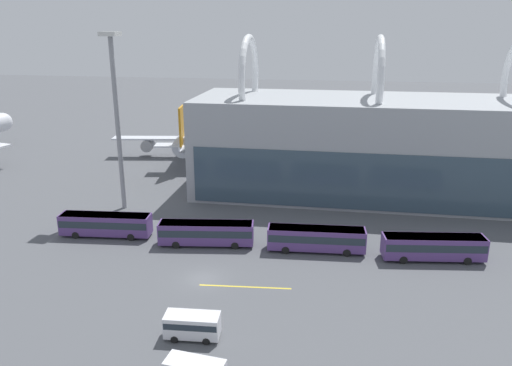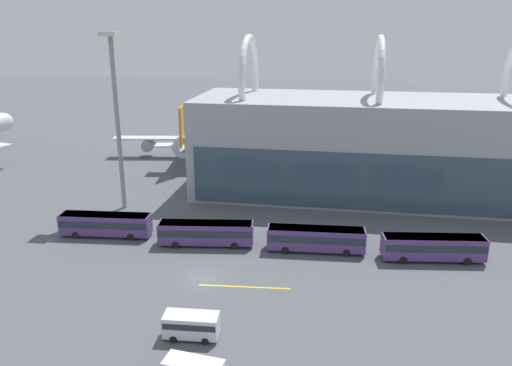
{
  "view_description": "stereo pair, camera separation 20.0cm",
  "coord_description": "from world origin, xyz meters",
  "views": [
    {
      "loc": [
        14.61,
        -49.85,
        27.99
      ],
      "look_at": [
        2.11,
        24.69,
        4.0
      ],
      "focal_mm": 35.0,
      "sensor_mm": 36.0,
      "label": 1
    },
    {
      "loc": [
        14.81,
        -49.82,
        27.99
      ],
      "look_at": [
        2.11,
        24.69,
        4.0
      ],
      "focal_mm": 35.0,
      "sensor_mm": 36.0,
      "label": 2
    }
  ],
  "objects": [
    {
      "name": "floodlight_mast",
      "position": [
        -18.65,
        20.74,
        16.46
      ],
      "size": [
        2.56,
        2.56,
        27.09
      ],
      "color": "gray",
      "rests_on": "ground_plane"
    },
    {
      "name": "shuttle_bus_3",
      "position": [
        26.98,
        9.5,
        1.87
      ],
      "size": [
        12.74,
        4.25,
        3.17
      ],
      "rotation": [
        0.0,
        0.0,
        0.13
      ],
      "color": "#56387A",
      "rests_on": "ground_plane"
    },
    {
      "name": "shuttle_bus_2",
      "position": [
        12.5,
        9.65,
        1.87
      ],
      "size": [
        12.65,
        3.48,
        3.17
      ],
      "rotation": [
        0.0,
        0.0,
        0.06
      ],
      "color": "#56387A",
      "rests_on": "ground_plane"
    },
    {
      "name": "shuttle_bus_0",
      "position": [
        -16.44,
        9.68,
        1.87
      ],
      "size": [
        12.68,
        3.71,
        3.17
      ],
      "rotation": [
        0.0,
        0.0,
        0.08
      ],
      "color": "#56387A",
      "rests_on": "ground_plane"
    },
    {
      "name": "ground_plane",
      "position": [
        0.0,
        0.0,
        0.0
      ],
      "size": [
        440.0,
        440.0,
        0.0
      ],
      "primitive_type": "plane",
      "color": "#515459"
    },
    {
      "name": "airliner_parked_remote",
      "position": [
        35.29,
        50.2,
        4.82
      ],
      "size": [
        37.81,
        40.97,
        13.21
      ],
      "rotation": [
        0.0,
        0.0,
        4.42
      ],
      "color": "silver",
      "rests_on": "ground_plane"
    },
    {
      "name": "service_van_foreground",
      "position": [
        2.09,
        -11.14,
        1.4
      ],
      "size": [
        5.26,
        2.47,
        2.39
      ],
      "rotation": [
        0.0,
        0.0,
        3.21
      ],
      "color": "silver",
      "rests_on": "ground_plane"
    },
    {
      "name": "airliner_at_gate_far",
      "position": [
        -17.34,
        54.47,
        4.84
      ],
      "size": [
        34.65,
        33.06,
        13.02
      ],
      "rotation": [
        0.0,
        0.0,
        1.72
      ],
      "color": "silver",
      "rests_on": "ground_plane"
    },
    {
      "name": "shuttle_bus_1",
      "position": [
        -1.97,
        9.11,
        1.87
      ],
      "size": [
        12.74,
        4.29,
        3.17
      ],
      "rotation": [
        0.0,
        0.0,
        0.13
      ],
      "color": "#56387A",
      "rests_on": "ground_plane"
    },
    {
      "name": "lane_stripe_1",
      "position": [
        5.18,
        -1.05,
        0.0
      ],
      "size": [
        10.34,
        1.1,
        0.01
      ],
      "primitive_type": "cube",
      "rotation": [
        0.0,
        0.0,
        0.08
      ],
      "color": "yellow",
      "rests_on": "ground_plane"
    }
  ]
}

